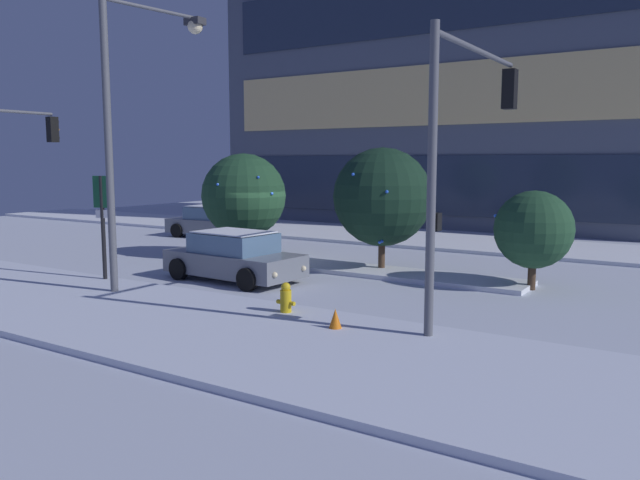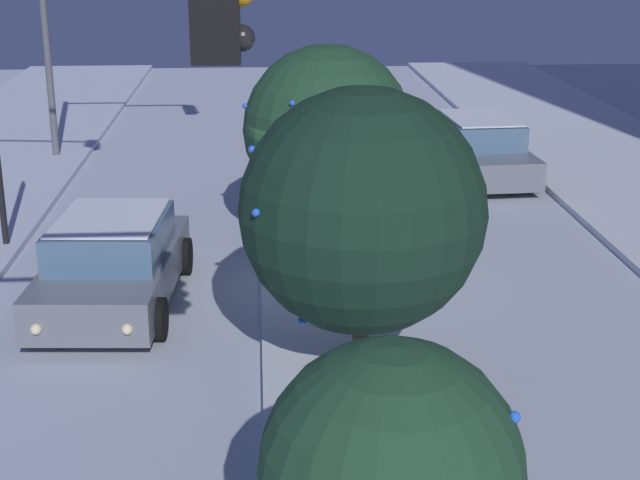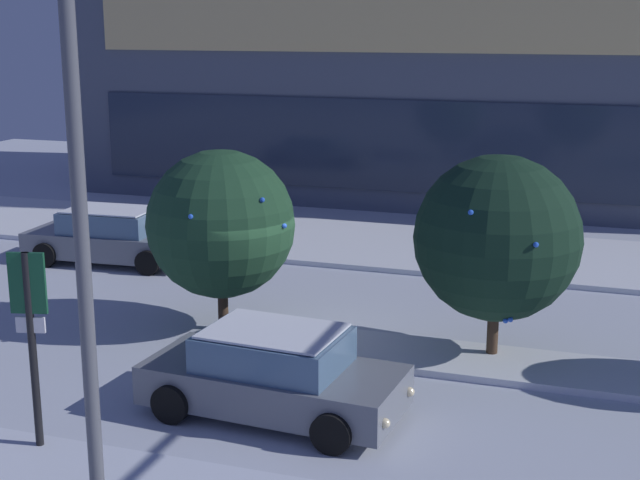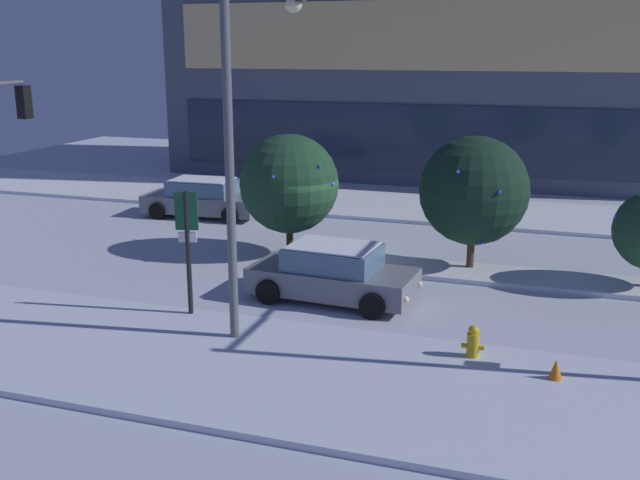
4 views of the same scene
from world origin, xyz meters
name	(u,v)px [view 3 (image 3 of 4)]	position (x,y,z in m)	size (l,w,h in m)	color
ground	(278,339)	(0.00, 0.00, 0.00)	(52.00, 52.00, 0.00)	silver
curb_strip_far	(379,245)	(0.00, 8.20, 0.07)	(52.00, 5.20, 0.14)	silver
median_strip	(507,365)	(4.72, -0.18, 0.07)	(9.00, 1.80, 0.14)	silver
car_near	(274,374)	(1.26, -3.46, 0.71)	(4.50, 2.34, 1.49)	slate
car_far	(111,237)	(-6.53, 4.30, 0.71)	(4.75, 2.23, 1.49)	slate
street_lamp_arched	(120,124)	(0.15, -6.05, 5.11)	(0.78, 3.22, 7.83)	#565960
parking_info_sign	(31,327)	(-1.62, -5.90, 2.04)	(0.55, 0.19, 3.17)	black
decorated_tree_median	(221,224)	(-1.34, 0.21, 2.31)	(3.15, 3.12, 3.88)	#473323
decorated_tree_left_of_median	(497,238)	(4.37, 0.24, 2.44)	(3.17, 3.17, 4.03)	#473323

